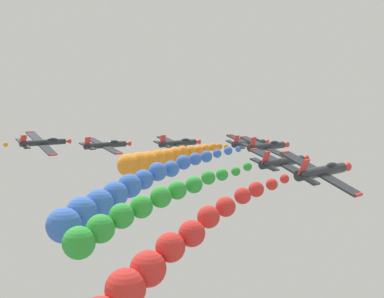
# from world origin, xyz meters

# --- Properties ---
(airplane_lead) EXTENTS (9.19, 10.35, 3.47)m
(airplane_lead) POSITION_xyz_m (-0.21, 15.57, 91.42)
(airplane_lead) COLOR #23282D
(smoke_trail_lead) EXTENTS (4.19, 22.28, 4.17)m
(smoke_trail_lead) POSITION_xyz_m (-1.29, -6.62, 90.15)
(smoke_trail_lead) COLOR orange
(airplane_left_inner) EXTENTS (9.37, 10.35, 3.15)m
(airplane_left_inner) POSITION_xyz_m (-10.20, 7.00, 91.40)
(airplane_left_inner) COLOR #23282D
(airplane_right_inner) EXTENTS (9.23, 10.35, 3.41)m
(airplane_right_inner) POSITION_xyz_m (9.49, 7.53, 91.92)
(airplane_right_inner) COLOR #23282D
(smoke_trail_right_inner) EXTENTS (5.47, 33.27, 7.65)m
(smoke_trail_right_inner) POSITION_xyz_m (11.47, -23.70, 88.47)
(smoke_trail_right_inner) COLOR blue
(airplane_left_outer) EXTENTS (9.35, 10.35, 3.19)m
(airplane_left_outer) POSITION_xyz_m (-19.62, -2.65, 91.07)
(airplane_left_outer) COLOR #23282D
(airplane_right_outer) EXTENTS (9.20, 10.35, 3.45)m
(airplane_right_outer) POSITION_xyz_m (19.59, -3.26, 91.16)
(airplane_right_outer) COLOR #23282D
(smoke_trail_right_outer) EXTENTS (3.91, 24.04, 7.00)m
(smoke_trail_right_outer) POSITION_xyz_m (18.28, -27.00, 88.04)
(smoke_trail_right_outer) COLOR green
(airplane_trailing) EXTENTS (8.85, 10.35, 4.29)m
(airplane_trailing) POSITION_xyz_m (-28.54, -10.38, 91.49)
(airplane_trailing) COLOR #23282D
(airplane_high_slot) EXTENTS (8.95, 10.35, 4.03)m
(airplane_high_slot) POSITION_xyz_m (29.21, -10.60, 91.58)
(airplane_high_slot) COLOR #23282D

